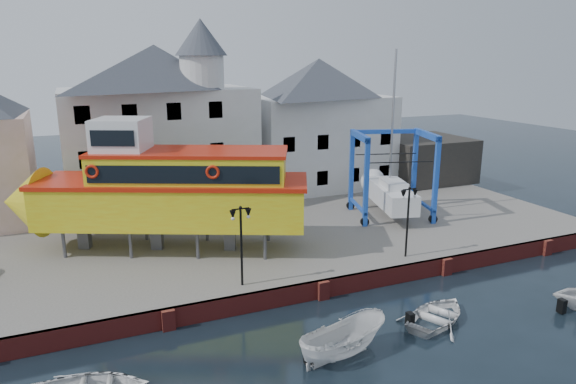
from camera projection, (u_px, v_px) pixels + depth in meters
name	position (u px, v px, depth m)	size (l,w,h in m)	color
ground	(323.00, 299.00, 26.87)	(140.00, 140.00, 0.00)	black
hardstanding	(253.00, 228.00, 36.54)	(44.00, 22.00, 1.00)	#615E58
quay_wall	(322.00, 289.00, 26.84)	(44.00, 0.47, 1.00)	maroon
building_white_main	(160.00, 123.00, 39.56)	(14.00, 8.30, 14.00)	silver
building_white_right	(318.00, 123.00, 45.53)	(12.00, 8.00, 11.20)	silver
shed_dark	(422.00, 159.00, 48.44)	(8.00, 7.00, 4.00)	#272523
lamp_post_left	(241.00, 226.00, 25.37)	(1.12, 0.32, 4.20)	black
lamp_post_right	(409.00, 204.00, 29.15)	(1.12, 0.32, 4.20)	black
tour_boat	(154.00, 189.00, 30.24)	(18.27, 11.38, 7.89)	#59595E
travel_lift	(388.00, 187.00, 37.80)	(6.47, 8.08, 11.84)	#113CBC
motorboat_a	(342.00, 356.00, 21.67)	(1.67, 4.43, 1.71)	white
motorboat_b	(437.00, 321.00, 24.60)	(2.95, 4.13, 0.86)	white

